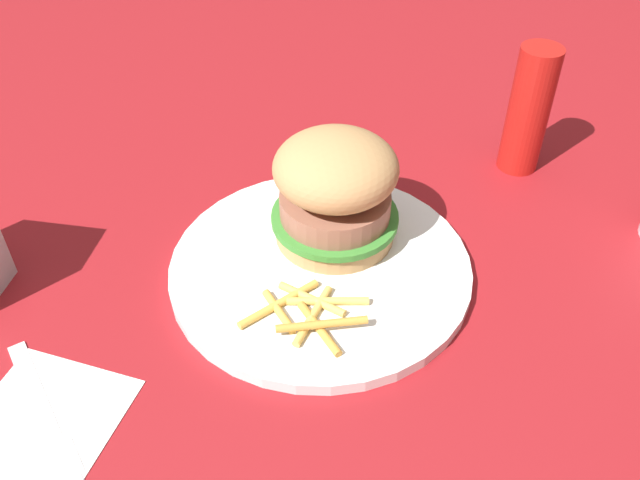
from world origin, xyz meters
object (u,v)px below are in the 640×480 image
sandwich (335,190)px  fries_pile (308,312)px  ketchup_bottle (529,110)px  plate (320,269)px  fork (45,419)px  napkin (45,419)px

sandwich → fries_pile: sandwich is taller
fries_pile → ketchup_bottle: (0.20, 0.27, 0.05)m
plate → ketchup_bottle: 0.29m
sandwich → ketchup_bottle: ketchup_bottle is taller
fork → plate: bearing=45.6°
sandwich → napkin: bearing=-129.9°
fries_pile → fork: fries_pile is taller
sandwich → fork: bearing=-129.6°
napkin → fork: size_ratio=0.77×
napkin → fries_pile: bearing=33.8°
ketchup_bottle → napkin: bearing=-134.2°
plate → fork: bearing=-134.4°
napkin → ketchup_bottle: bearing=45.8°
plate → fork: (-0.18, -0.19, -0.00)m
fries_pile → napkin: 0.22m
plate → sandwich: size_ratio=2.30×
fries_pile → napkin: bearing=-146.2°
plate → napkin: (-0.18, -0.19, -0.01)m
sandwich → fries_pile: size_ratio=1.11×
fries_pile → ketchup_bottle: ketchup_bottle is taller
napkin → ketchup_bottle: 0.55m
sandwich → napkin: sandwich is taller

